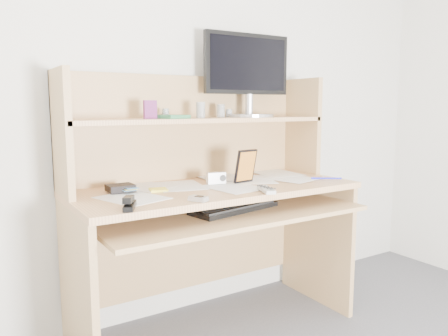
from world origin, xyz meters
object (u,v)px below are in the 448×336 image
desk (208,194)px  tv_remote (266,190)px  game_case (246,166)px  keyboard (234,207)px  monitor (248,73)px

desk → tv_remote: (0.11, -0.34, 0.07)m
tv_remote → game_case: (0.05, 0.24, 0.08)m
game_case → tv_remote: bearing=-110.6°
keyboard → desk: bearing=87.2°
keyboard → monitor: monitor is taller
tv_remote → monitor: 0.74m
tv_remote → game_case: game_case is taller
game_case → monitor: size_ratio=0.32×
desk → game_case: bearing=-32.5°
desk → game_case: 0.24m
keyboard → game_case: (0.13, 0.10, 0.18)m
monitor → tv_remote: bearing=-112.6°
game_case → monitor: (0.15, 0.20, 0.48)m
game_case → monitor: 0.54m
desk → keyboard: desk is taller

